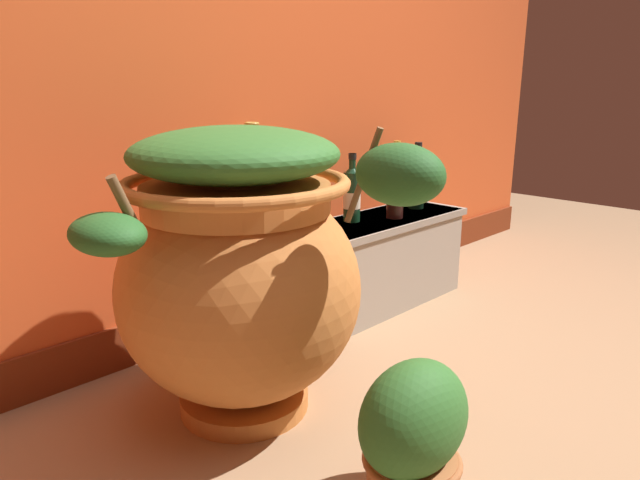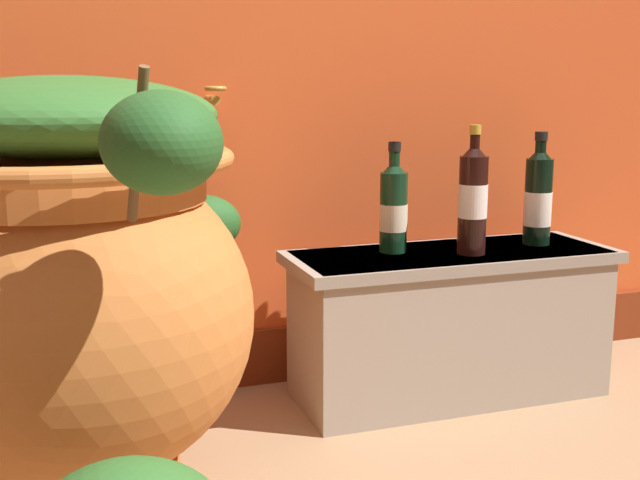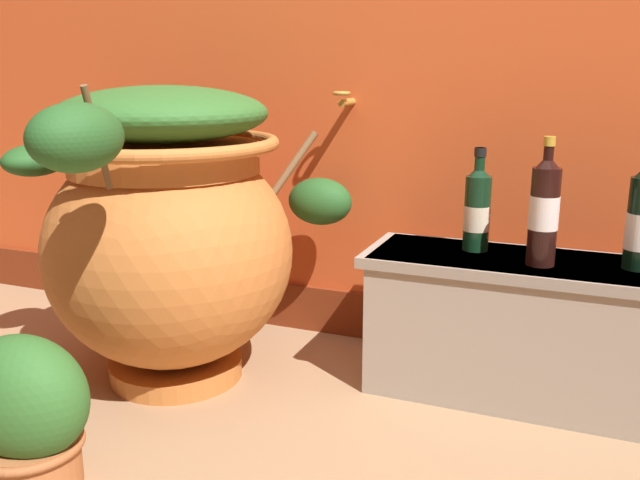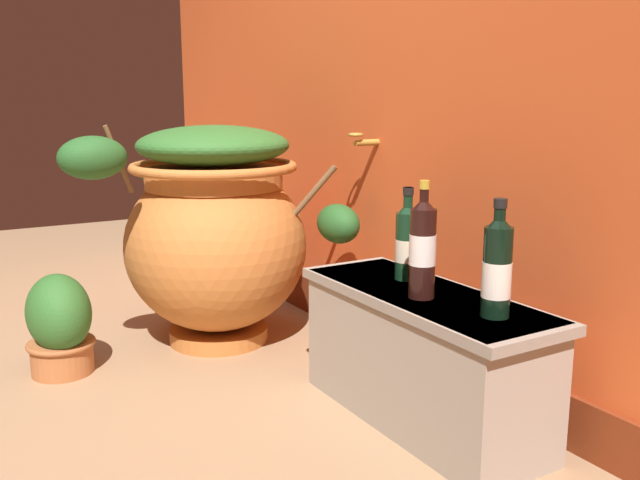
# 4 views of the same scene
# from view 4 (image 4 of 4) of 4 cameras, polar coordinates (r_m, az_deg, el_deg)

# --- Properties ---
(ground_plane) EXTENTS (7.00, 7.00, 0.00)m
(ground_plane) POSITION_cam_4_polar(r_m,az_deg,el_deg) (2.26, -17.91, -14.14)
(ground_plane) COLOR #9E7A56
(back_wall) EXTENTS (4.40, 0.33, 2.60)m
(back_wall) POSITION_cam_4_polar(r_m,az_deg,el_deg) (2.59, 8.41, 18.87)
(back_wall) COLOR #D15123
(back_wall) RESTS_ON ground_plane
(terracotta_urn) EXTENTS (0.91, 1.03, 0.87)m
(terracotta_urn) POSITION_cam_4_polar(r_m,az_deg,el_deg) (2.73, -8.66, 0.93)
(terracotta_urn) COLOR #C17033
(terracotta_urn) RESTS_ON ground_plane
(stone_ledge) EXTENTS (0.88, 0.32, 0.40)m
(stone_ledge) POSITION_cam_4_polar(r_m,az_deg,el_deg) (2.11, 8.47, -9.21)
(stone_ledge) COLOR #9E9384
(stone_ledge) RESTS_ON ground_plane
(wine_bottle_left) EXTENTS (0.08, 0.08, 0.31)m
(wine_bottle_left) POSITION_cam_4_polar(r_m,az_deg,el_deg) (1.83, 14.44, -2.11)
(wine_bottle_left) COLOR black
(wine_bottle_left) RESTS_ON stone_ledge
(wine_bottle_middle) EXTENTS (0.07, 0.07, 0.29)m
(wine_bottle_middle) POSITION_cam_4_polar(r_m,az_deg,el_deg) (2.16, 7.22, -0.02)
(wine_bottle_middle) COLOR black
(wine_bottle_middle) RESTS_ON stone_ledge
(wine_bottle_right) EXTENTS (0.08, 0.08, 0.34)m
(wine_bottle_right) POSITION_cam_4_polar(r_m,az_deg,el_deg) (1.96, 8.48, -0.47)
(wine_bottle_right) COLOR black
(wine_bottle_right) RESTS_ON stone_ledge
(potted_shrub) EXTENTS (0.31, 0.24, 0.36)m
(potted_shrub) POSITION_cam_4_polar(r_m,az_deg,el_deg) (2.61, -20.73, -6.50)
(potted_shrub) COLOR #B26638
(potted_shrub) RESTS_ON ground_plane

